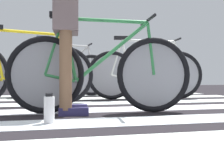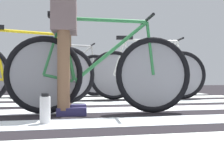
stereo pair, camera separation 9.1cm
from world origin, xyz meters
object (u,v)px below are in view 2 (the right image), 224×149
object	(u,v)px
bicycle_2_of_4	(24,73)
bicycle_3_of_4	(148,73)
bicycle_1_of_4	(99,72)
bicycle_4_of_4	(65,74)
cyclist_1_of_4	(65,42)
cyclist_4_of_4	(47,58)
water_bottle	(45,109)

from	to	relation	value
bicycle_2_of_4	bicycle_3_of_4	size ratio (longest dim) A/B	1.00
bicycle_3_of_4	bicycle_1_of_4	bearing A→B (deg)	-114.93
bicycle_1_of_4	bicycle_4_of_4	xyz separation A→B (m)	(-0.18, 2.38, 0.00)
bicycle_2_of_4	bicycle_3_of_4	xyz separation A→B (m)	(1.72, 0.52, 0.00)
bicycle_3_of_4	cyclist_1_of_4	bearing A→B (deg)	-123.21
bicycle_1_of_4	bicycle_2_of_4	bearing A→B (deg)	134.67
cyclist_4_of_4	water_bottle	xyz separation A→B (m)	(0.01, -2.88, -0.54)
bicycle_2_of_4	bicycle_3_of_4	bearing A→B (deg)	7.79
bicycle_4_of_4	water_bottle	world-z (taller)	bicycle_4_of_4
cyclist_1_of_4	cyclist_4_of_4	size ratio (longest dim) A/B	1.03
cyclist_1_of_4	bicycle_1_of_4	bearing A→B (deg)	-0.00
bicycle_1_of_4	bicycle_4_of_4	distance (m)	2.39
bicycle_1_of_4	bicycle_3_of_4	size ratio (longest dim) A/B	1.00
cyclist_1_of_4	bicycle_4_of_4	xyz separation A→B (m)	(0.13, 2.35, -0.28)
bicycle_1_of_4	bicycle_2_of_4	size ratio (longest dim) A/B	1.00
cyclist_1_of_4	bicycle_2_of_4	world-z (taller)	cyclist_1_of_4
cyclist_4_of_4	water_bottle	world-z (taller)	cyclist_4_of_4
cyclist_1_of_4	bicycle_3_of_4	xyz separation A→B (m)	(1.28, 1.42, -0.28)
bicycle_2_of_4	water_bottle	world-z (taller)	bicycle_2_of_4
bicycle_2_of_4	cyclist_4_of_4	world-z (taller)	cyclist_4_of_4
bicycle_1_of_4	bicycle_2_of_4	xyz separation A→B (m)	(-0.74, 0.94, 0.00)
bicycle_3_of_4	water_bottle	distance (m)	2.46
bicycle_1_of_4	cyclist_1_of_4	bearing A→B (deg)	180.00
bicycle_4_of_4	cyclist_4_of_4	world-z (taller)	cyclist_4_of_4
bicycle_1_of_4	cyclist_4_of_4	bearing A→B (deg)	108.25
bicycle_1_of_4	bicycle_2_of_4	world-z (taller)	same
cyclist_1_of_4	bicycle_2_of_4	bearing A→B (deg)	121.97
bicycle_4_of_4	bicycle_1_of_4	bearing A→B (deg)	-87.33
cyclist_1_of_4	bicycle_2_of_4	size ratio (longest dim) A/B	0.59
cyclist_1_of_4	water_bottle	world-z (taller)	cyclist_1_of_4
bicycle_1_of_4	water_bottle	distance (m)	0.75
cyclist_1_of_4	bicycle_3_of_4	bearing A→B (deg)	54.47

